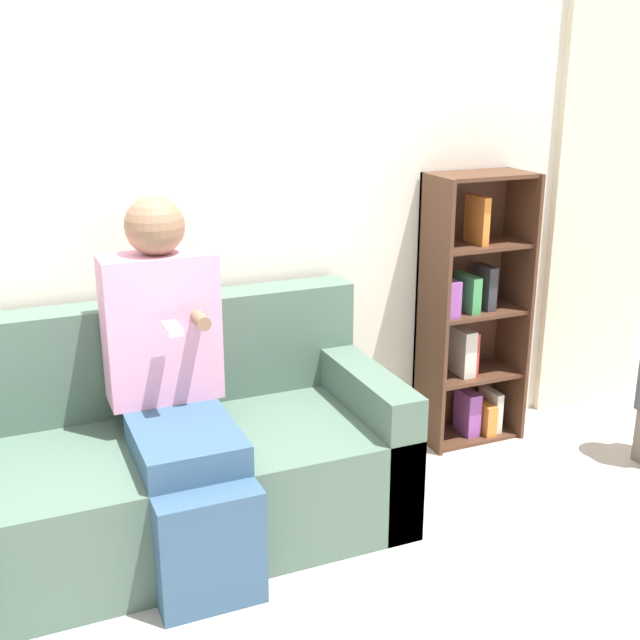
% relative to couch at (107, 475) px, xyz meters
% --- Properties ---
extents(ground_plane, '(14.00, 14.00, 0.00)m').
position_rel_couch_xyz_m(ground_plane, '(0.11, -0.51, -0.28)').
color(ground_plane, '#BCB2A8').
extents(back_wall, '(10.00, 0.06, 2.55)m').
position_rel_couch_xyz_m(back_wall, '(0.11, 0.43, 0.99)').
color(back_wall, silver).
rests_on(back_wall, ground_plane).
extents(curtain_panel, '(0.61, 0.04, 2.20)m').
position_rel_couch_xyz_m(curtain_panel, '(2.54, 0.38, 0.82)').
color(curtain_panel, beige).
rests_on(curtain_panel, ground_plane).
extents(couch, '(2.17, 0.81, 0.85)m').
position_rel_couch_xyz_m(couch, '(0.00, 0.00, 0.00)').
color(couch, '#4C6656').
rests_on(couch, ground_plane).
extents(adult_seated, '(0.41, 0.75, 1.29)m').
position_rel_couch_xyz_m(adult_seated, '(0.25, -0.10, 0.38)').
color(adult_seated, '#335170').
rests_on(adult_seated, ground_plane).
extents(bookshelf, '(0.47, 0.27, 1.27)m').
position_rel_couch_xyz_m(bookshelf, '(1.73, 0.28, 0.30)').
color(bookshelf, '#4C2D1E').
rests_on(bookshelf, ground_plane).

